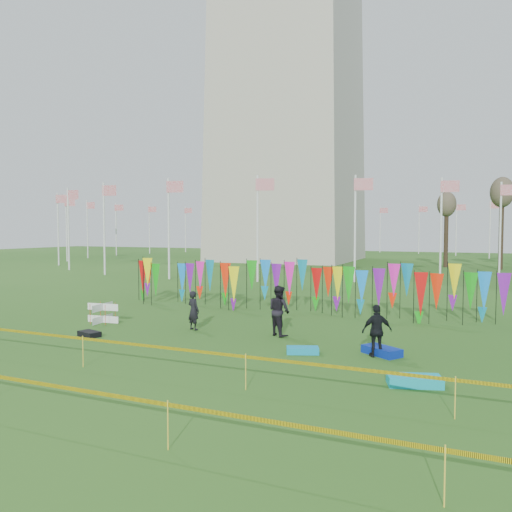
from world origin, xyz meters
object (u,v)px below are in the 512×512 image
at_px(person_mid, 279,311).
at_px(kite_bag_turquoise, 303,350).
at_px(box_kite, 103,313).
at_px(person_left, 193,310).
at_px(kite_bag_blue, 382,351).
at_px(person_right, 377,331).
at_px(kite_bag_black, 89,334).
at_px(kite_bag_teal, 414,381).

distance_m(person_mid, kite_bag_turquoise, 2.87).
height_order(box_kite, person_left, person_left).
height_order(box_kite, person_mid, person_mid).
bearing_deg(kite_bag_blue, person_right, -110.11).
bearing_deg(kite_bag_turquoise, person_left, 159.94).
bearing_deg(person_left, person_right, -172.45).
xyz_separation_m(kite_bag_turquoise, kite_bag_black, (-7.98, -0.73, -0.00)).
distance_m(person_left, person_mid, 3.48).
xyz_separation_m(kite_bag_turquoise, kite_bag_teal, (3.61, -2.01, 0.03)).
bearing_deg(box_kite, kite_bag_turquoise, -9.72).
height_order(kite_bag_turquoise, kite_bag_blue, kite_bag_blue).
distance_m(person_left, kite_bag_turquoise, 5.47).
relative_size(box_kite, person_mid, 0.45).
relative_size(person_mid, kite_bag_teal, 1.42).
distance_m(kite_bag_turquoise, kite_bag_blue, 2.47).
distance_m(box_kite, kite_bag_teal, 13.46).
bearing_deg(kite_bag_teal, person_mid, 141.22).
height_order(box_kite, kite_bag_black, box_kite).
relative_size(box_kite, kite_bag_teal, 0.63).
bearing_deg(person_mid, kite_bag_teal, 172.28).
height_order(box_kite, kite_bag_teal, box_kite).
bearing_deg(kite_bag_turquoise, box_kite, 170.28).
bearing_deg(box_kite, kite_bag_black, -59.57).
bearing_deg(person_mid, person_left, 36.74).
height_order(person_mid, person_right, person_mid).
bearing_deg(person_left, box_kite, 21.46).
bearing_deg(kite_bag_turquoise, kite_bag_blue, 19.06).
height_order(box_kite, person_right, person_right).
xyz_separation_m(box_kite, kite_bag_teal, (12.96, -3.61, -0.29)).
relative_size(person_right, kite_bag_teal, 1.23).
distance_m(kite_bag_blue, kite_bag_black, 10.43).
xyz_separation_m(box_kite, person_left, (4.25, 0.26, 0.35)).
bearing_deg(kite_bag_turquoise, kite_bag_black, -174.78).
bearing_deg(box_kite, person_right, -5.36).
bearing_deg(box_kite, kite_bag_teal, -15.58).
height_order(person_left, kite_bag_teal, person_left).
height_order(person_left, kite_bag_black, person_left).
xyz_separation_m(box_kite, kite_bag_black, (1.37, -2.33, -0.32)).
height_order(kite_bag_blue, kite_bag_black, kite_bag_blue).
distance_m(box_kite, kite_bag_blue, 11.72).
relative_size(kite_bag_turquoise, kite_bag_blue, 0.84).
height_order(person_mid, kite_bag_blue, person_mid).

